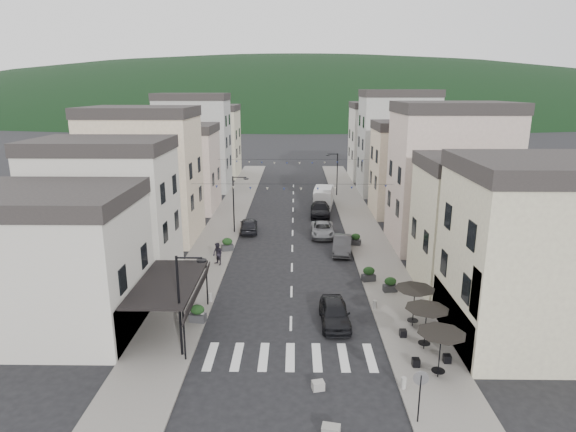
# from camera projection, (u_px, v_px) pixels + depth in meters

# --- Properties ---
(ground) EXTENTS (700.00, 700.00, 0.00)m
(ground) POSITION_uv_depth(u_px,v_px,m) (290.00, 378.00, 25.16)
(ground) COLOR black
(ground) RESTS_ON ground
(sidewalk_left) EXTENTS (4.00, 76.00, 0.12)m
(sidewalk_left) POSITION_uv_depth(u_px,v_px,m) (229.00, 217.00, 56.17)
(sidewalk_left) COLOR slate
(sidewalk_left) RESTS_ON ground
(sidewalk_right) EXTENTS (4.00, 76.00, 0.12)m
(sidewalk_right) POSITION_uv_depth(u_px,v_px,m) (357.00, 218.00, 55.96)
(sidewalk_right) COLOR slate
(sidewalk_right) RESTS_ON ground
(hill_backdrop) EXTENTS (640.00, 360.00, 70.00)m
(hill_backdrop) POSITION_uv_depth(u_px,v_px,m) (295.00, 111.00, 315.03)
(hill_backdrop) COLOR black
(hill_backdrop) RESTS_ON ground
(boutique_building) EXTENTS (12.00, 8.00, 8.00)m
(boutique_building) POSITION_uv_depth(u_px,v_px,m) (36.00, 270.00, 29.18)
(boutique_building) COLOR beige
(boutique_building) RESTS_ON ground
(bistro_building) EXTENTS (10.00, 8.00, 10.00)m
(bistro_building) POSITION_uv_depth(u_px,v_px,m) (543.00, 262.00, 27.53)
(bistro_building) COLOR #B6AC90
(bistro_building) RESTS_ON ground
(boutique_awning) EXTENTS (3.77, 7.50, 3.28)m
(boutique_awning) POSITION_uv_depth(u_px,v_px,m) (172.00, 284.00, 29.29)
(boutique_awning) COLOR black
(boutique_awning) RESTS_ON ground
(buildings_row_left) EXTENTS (10.20, 54.16, 14.00)m
(buildings_row_left) POSITION_uv_depth(u_px,v_px,m) (178.00, 159.00, 60.27)
(buildings_row_left) COLOR beige
(buildings_row_left) RESTS_ON ground
(buildings_row_right) EXTENTS (10.20, 54.16, 14.50)m
(buildings_row_right) POSITION_uv_depth(u_px,v_px,m) (412.00, 159.00, 58.68)
(buildings_row_right) COLOR #B6AC90
(buildings_row_right) RESTS_ON ground
(cafe_terrace) EXTENTS (2.50, 8.10, 2.53)m
(cafe_terrace) POSITION_uv_depth(u_px,v_px,m) (427.00, 313.00, 27.15)
(cafe_terrace) COLOR black
(cafe_terrace) RESTS_ON ground
(streetlamp_left_near) EXTENTS (1.70, 0.56, 6.00)m
(streetlamp_left_near) POSITION_uv_depth(u_px,v_px,m) (184.00, 296.00, 26.22)
(streetlamp_left_near) COLOR black
(streetlamp_left_near) RESTS_ON ground
(streetlamp_left_far) EXTENTS (1.70, 0.56, 6.00)m
(streetlamp_left_far) POSITION_uv_depth(u_px,v_px,m) (236.00, 198.00, 49.41)
(streetlamp_left_far) COLOR black
(streetlamp_left_far) RESTS_ON ground
(streetlamp_right_far) EXTENTS (1.70, 0.56, 6.00)m
(streetlamp_right_far) POSITION_uv_depth(u_px,v_px,m) (335.00, 170.00, 66.64)
(streetlamp_right_far) COLOR black
(streetlamp_right_far) RESTS_ON ground
(traffic_sign) EXTENTS (0.70, 0.07, 2.70)m
(traffic_sign) POSITION_uv_depth(u_px,v_px,m) (420.00, 387.00, 21.20)
(traffic_sign) COLOR black
(traffic_sign) RESTS_ON ground
(bollards) EXTENTS (11.66, 10.26, 0.60)m
(bollards) POSITION_uv_depth(u_px,v_px,m) (291.00, 321.00, 30.36)
(bollards) COLOR gray
(bollards) RESTS_ON ground
(bunting_near) EXTENTS (19.00, 0.28, 0.62)m
(bunting_near) POSITION_uv_depth(u_px,v_px,m) (292.00, 188.00, 44.96)
(bunting_near) COLOR black
(bunting_near) RESTS_ON ground
(bunting_far) EXTENTS (19.00, 0.28, 0.62)m
(bunting_far) POSITION_uv_depth(u_px,v_px,m) (293.00, 162.00, 60.42)
(bunting_far) COLOR black
(bunting_far) RESTS_ON ground
(parked_car_a) EXTENTS (1.93, 4.57, 1.54)m
(parked_car_a) POSITION_uv_depth(u_px,v_px,m) (335.00, 313.00, 30.72)
(parked_car_a) COLOR black
(parked_car_a) RESTS_ON ground
(parked_car_b) EXTENTS (2.17, 4.85, 1.55)m
(parked_car_b) POSITION_uv_depth(u_px,v_px,m) (342.00, 245.00, 44.08)
(parked_car_b) COLOR #37373A
(parked_car_b) RESTS_ON ground
(parked_car_c) EXTENTS (2.38, 5.03, 1.39)m
(parked_car_c) POSITION_uv_depth(u_px,v_px,m) (322.00, 229.00, 49.11)
(parked_car_c) COLOR gray
(parked_car_c) RESTS_ON ground
(parked_car_d) EXTENTS (2.48, 5.66, 1.62)m
(parked_car_d) POSITION_uv_depth(u_px,v_px,m) (320.00, 210.00, 56.66)
(parked_car_d) COLOR black
(parked_car_d) RESTS_ON ground
(parked_car_e) EXTENTS (2.14, 4.59, 1.52)m
(parked_car_e) POSITION_uv_depth(u_px,v_px,m) (249.00, 225.00, 50.48)
(parked_car_e) COLOR black
(parked_car_e) RESTS_ON ground
(delivery_van) EXTENTS (2.91, 5.75, 2.64)m
(delivery_van) POSITION_uv_depth(u_px,v_px,m) (324.00, 197.00, 61.29)
(delivery_van) COLOR silver
(delivery_van) RESTS_ON ground
(pedestrian_a) EXTENTS (0.81, 0.62, 1.98)m
(pedestrian_a) POSITION_uv_depth(u_px,v_px,m) (171.00, 282.00, 34.64)
(pedestrian_a) COLOR black
(pedestrian_a) RESTS_ON sidewalk_left
(pedestrian_b) EXTENTS (1.18, 1.18, 1.93)m
(pedestrian_b) POSITION_uv_depth(u_px,v_px,m) (218.00, 254.00, 40.68)
(pedestrian_b) COLOR black
(pedestrian_b) RESTS_ON sidewalk_left
(concrete_block_a) EXTENTS (0.88, 0.65, 0.50)m
(concrete_block_a) POSITION_uv_depth(u_px,v_px,m) (331.00, 431.00, 20.88)
(concrete_block_a) COLOR gray
(concrete_block_a) RESTS_ON ground
(concrete_block_b) EXTENTS (0.69, 0.58, 0.45)m
(concrete_block_b) POSITION_uv_depth(u_px,v_px,m) (318.00, 386.00, 24.11)
(concrete_block_b) COLOR gray
(concrete_block_b) RESTS_ON ground
(planter_la) EXTENTS (1.12, 0.74, 1.16)m
(planter_la) POSITION_uv_depth(u_px,v_px,m) (197.00, 313.00, 30.83)
(planter_la) COLOR #313133
(planter_la) RESTS_ON sidewalk_left
(planter_lb) EXTENTS (1.21, 0.92, 1.21)m
(planter_lb) POSITION_uv_depth(u_px,v_px,m) (227.00, 244.00, 44.39)
(planter_lb) COLOR #303032
(planter_lb) RESTS_ON sidewalk_left
(planter_ra) EXTENTS (1.13, 0.80, 1.15)m
(planter_ra) POSITION_uv_depth(u_px,v_px,m) (369.00, 274.00, 37.38)
(planter_ra) COLOR #29292C
(planter_ra) RESTS_ON sidewalk_right
(planter_rb) EXTENTS (1.06, 0.69, 1.11)m
(planter_rb) POSITION_uv_depth(u_px,v_px,m) (390.00, 284.00, 35.43)
(planter_rb) COLOR #29292B
(planter_rb) RESTS_ON sidewalk_right
(planter_rc) EXTENTS (1.12, 0.83, 1.11)m
(planter_rc) POSITION_uv_depth(u_px,v_px,m) (356.00, 239.00, 46.02)
(planter_rc) COLOR #2C2C2E
(planter_rc) RESTS_ON sidewalk_right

